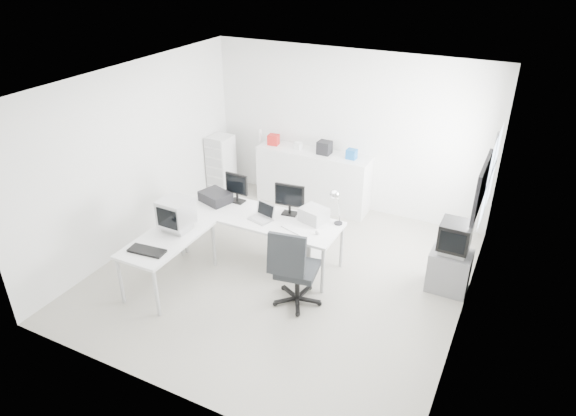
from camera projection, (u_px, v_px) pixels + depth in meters
The scene contains 30 objects.
floor at pixel (282, 274), 7.51m from camera, with size 5.00×5.00×0.01m, color beige.
ceiling at pixel (281, 84), 6.20m from camera, with size 5.00×5.00×0.01m, color white.
back_wall at pixel (348, 132), 8.83m from camera, with size 5.00×0.02×2.80m, color silver.
left_wall at pixel (136, 156), 7.84m from camera, with size 0.02×5.00×2.80m, color silver.
right_wall at pixel (475, 230), 5.86m from camera, with size 0.02×5.00×2.80m, color silver.
window at pixel (491, 175), 6.73m from camera, with size 0.02×1.20×1.10m, color white, non-canonical shape.
wall_picture at pixel (482, 187), 5.72m from camera, with size 0.04×0.90×0.60m, color black, non-canonical shape.
main_desk at pixel (261, 238), 7.68m from camera, with size 2.40×0.80×0.75m, color silver, non-canonical shape.
side_desk at pixel (170, 261), 7.15m from camera, with size 0.70×1.40×0.75m, color silver, non-canonical shape.
drawer_pedestal at pixel (305, 252), 7.48m from camera, with size 0.40×0.50×0.60m, color silver.
inkjet_printer at pixel (216, 197), 7.88m from camera, with size 0.45×0.35×0.16m, color black.
lcd_monitor_small at pixel (237, 188), 7.81m from camera, with size 0.38×0.22×0.48m, color black, non-canonical shape.
lcd_monitor_large at pixel (290, 200), 7.46m from camera, with size 0.45×0.18×0.46m, color black, non-canonical shape.
laptop at pixel (260, 213), 7.36m from camera, with size 0.32×0.33×0.21m, color #B7B7BA, non-canonical shape.
white_keyboard at pixel (296, 230), 7.13m from camera, with size 0.46×0.14×0.02m, color silver.
white_mouse at pixel (317, 232), 7.03m from camera, with size 0.07×0.07×0.07m, color silver.
laser_printer at pixel (314, 215), 7.34m from camera, with size 0.36×0.30×0.20m, color #A4A4A4.
desk_lamp at pixel (339, 209), 7.19m from camera, with size 0.16×0.16×0.49m, color silver, non-canonical shape.
crt_monitor at pixel (176, 215), 7.06m from camera, with size 0.39×0.39×0.45m, color #B7B7BA, non-canonical shape.
black_keyboard at pixel (147, 251), 6.65m from camera, with size 0.49×0.20×0.03m, color black.
office_chair at pixel (297, 266), 6.68m from camera, with size 0.67×0.67×1.16m, color #25272A, non-canonical shape.
tv_cabinet at pixel (449, 271), 7.07m from camera, with size 0.54×0.45×0.59m, color slate.
crt_tv at pixel (455, 238), 6.82m from camera, with size 0.50×0.48×0.45m, color black, non-canonical shape.
sideboard at pixel (313, 178), 9.24m from camera, with size 2.06×0.51×1.03m, color silver.
clutter_box_a at pixel (273, 140), 9.27m from camera, with size 0.19×0.17×0.19m, color #B31B19.
clutter_box_b at pixel (298, 146), 9.09m from camera, with size 0.12×0.11×0.12m, color silver.
clutter_box_c at pixel (324, 148), 8.87m from camera, with size 0.23×0.21×0.23m, color black.
clutter_box_d at pixel (352, 154), 8.68m from camera, with size 0.17×0.15×0.17m, color #1658A0.
clutter_bottle at pixel (260, 136), 9.42m from camera, with size 0.07×0.07×0.22m, color silver.
filing_cabinet at pixel (221, 165), 9.68m from camera, with size 0.39×0.47×1.12m, color silver.
Camera 1 is at (2.85, -5.49, 4.37)m, focal length 32.00 mm.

